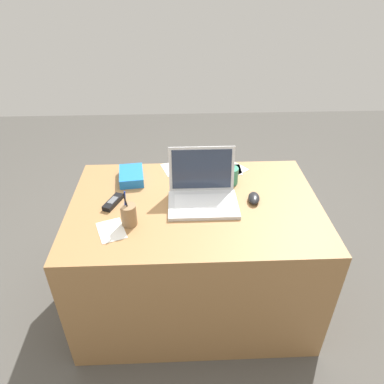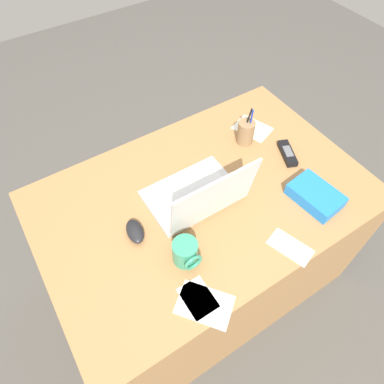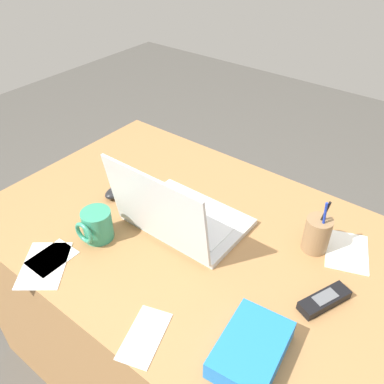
# 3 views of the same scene
# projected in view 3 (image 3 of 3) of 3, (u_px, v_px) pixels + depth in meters

# --- Properties ---
(ground_plane) EXTENTS (6.00, 6.00, 0.00)m
(ground_plane) POSITION_uv_depth(u_px,v_px,m) (193.00, 361.00, 1.62)
(ground_plane) COLOR #4C4944
(desk) EXTENTS (1.26, 0.83, 0.71)m
(desk) POSITION_uv_depth(u_px,v_px,m) (193.00, 306.00, 1.40)
(desk) COLOR #9E7042
(desk) RESTS_ON ground
(laptop) EXTENTS (0.34, 0.27, 0.25)m
(laptop) POSITION_uv_depth(u_px,v_px,m) (178.00, 216.00, 1.16)
(laptop) COLOR silver
(laptop) RESTS_ON desk
(computer_mouse) EXTENTS (0.07, 0.11, 0.03)m
(computer_mouse) POSITION_uv_depth(u_px,v_px,m) (119.00, 191.00, 1.32)
(computer_mouse) COLOR black
(computer_mouse) RESTS_ON desk
(coffee_mug_white) EXTENTS (0.09, 0.10, 0.09)m
(coffee_mug_white) POSITION_uv_depth(u_px,v_px,m) (97.00, 225.00, 1.14)
(coffee_mug_white) COLOR #338C6B
(coffee_mug_white) RESTS_ON desk
(cordless_phone) EXTENTS (0.09, 0.14, 0.03)m
(cordless_phone) POSITION_uv_depth(u_px,v_px,m) (324.00, 300.00, 0.98)
(cordless_phone) COLOR black
(cordless_phone) RESTS_ON desk
(pen_holder) EXTENTS (0.07, 0.07, 0.17)m
(pen_holder) POSITION_uv_depth(u_px,v_px,m) (317.00, 234.00, 1.10)
(pen_holder) COLOR olive
(pen_holder) RESTS_ON desk
(snack_bag) EXTENTS (0.15, 0.20, 0.05)m
(snack_bag) POSITION_uv_depth(u_px,v_px,m) (251.00, 349.00, 0.86)
(snack_bag) COLOR blue
(snack_bag) RESTS_ON desk
(paper_note_near_laptop) EXTENTS (0.12, 0.17, 0.00)m
(paper_note_near_laptop) POSITION_uv_depth(u_px,v_px,m) (145.00, 336.00, 0.91)
(paper_note_near_laptop) COLOR white
(paper_note_near_laptop) RESTS_ON desk
(paper_note_left) EXTENTS (0.16, 0.19, 0.00)m
(paper_note_left) POSITION_uv_depth(u_px,v_px,m) (347.00, 251.00, 1.12)
(paper_note_left) COLOR white
(paper_note_left) RESTS_ON desk
(paper_note_right) EXTENTS (0.09, 0.12, 0.00)m
(paper_note_right) POSITION_uv_depth(u_px,v_px,m) (52.00, 258.00, 1.10)
(paper_note_right) COLOR white
(paper_note_right) RESTS_ON desk
(paper_note_front) EXTENTS (0.19, 0.20, 0.00)m
(paper_note_front) POSITION_uv_depth(u_px,v_px,m) (44.00, 265.00, 1.08)
(paper_note_front) COLOR white
(paper_note_front) RESTS_ON desk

